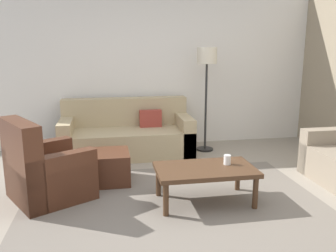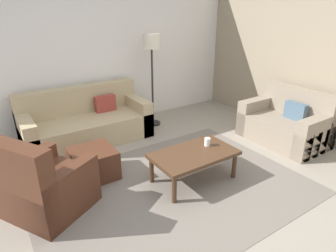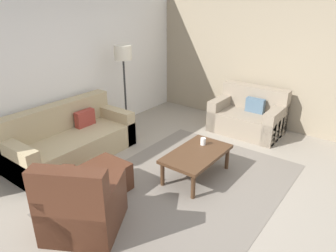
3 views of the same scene
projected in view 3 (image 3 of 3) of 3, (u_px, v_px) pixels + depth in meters
name	position (u px, v px, depth m)	size (l,w,h in m)	color
ground_plane	(184.00, 187.00, 4.41)	(8.00, 8.00, 0.00)	gray
rear_partition	(61.00, 67.00, 5.31)	(6.00, 0.12, 2.80)	silver
stone_feature_panel	(271.00, 58.00, 6.07)	(0.12, 5.20, 2.80)	gray
area_rug	(184.00, 187.00, 4.41)	(3.36, 2.45, 0.01)	slate
couch_main	(69.00, 140.00, 5.17)	(2.07, 0.94, 0.88)	tan
couch_loveseat	(249.00, 117.00, 6.16)	(0.87, 1.33, 0.88)	gray
armchair_leather	(81.00, 210.00, 3.47)	(1.09, 1.09, 0.95)	#4C2819
ottoman	(105.00, 178.00, 4.27)	(0.56, 0.56, 0.40)	#4C2819
coffee_table	(197.00, 155.00, 4.55)	(1.10, 0.64, 0.41)	#472D1C
cup	(203.00, 141.00, 4.74)	(0.08, 0.08, 0.11)	white
lamp_standing	(123.00, 62.00, 5.66)	(0.32, 0.32, 1.71)	black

